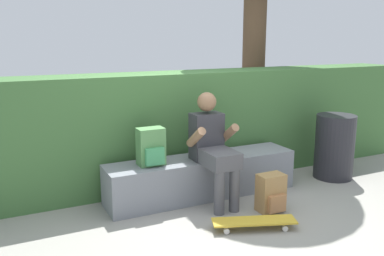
{
  "coord_description": "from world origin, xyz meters",
  "views": [
    {
      "loc": [
        -2.08,
        -3.54,
        1.79
      ],
      "look_at": [
        -0.17,
        0.36,
        0.83
      ],
      "focal_mm": 38.58,
      "sensor_mm": 36.0,
      "label": 1
    }
  ],
  "objects_px": {
    "bench_main": "(203,177)",
    "skateboard_near_person": "(254,221)",
    "backpack_on_bench": "(151,147)",
    "trash_bin": "(334,147)",
    "person_skater": "(213,145)",
    "backpack_on_ground": "(271,193)"
  },
  "relations": [
    {
      "from": "skateboard_near_person",
      "to": "trash_bin",
      "type": "bearing_deg",
      "value": 24.22
    },
    {
      "from": "person_skater",
      "to": "backpack_on_ground",
      "type": "bearing_deg",
      "value": -47.44
    },
    {
      "from": "backpack_on_bench",
      "to": "trash_bin",
      "type": "bearing_deg",
      "value": -3.83
    },
    {
      "from": "person_skater",
      "to": "trash_bin",
      "type": "relative_size",
      "value": 1.46
    },
    {
      "from": "bench_main",
      "to": "backpack_on_bench",
      "type": "relative_size",
      "value": 5.59
    },
    {
      "from": "person_skater",
      "to": "backpack_on_bench",
      "type": "bearing_deg",
      "value": 161.75
    },
    {
      "from": "bench_main",
      "to": "backpack_on_ground",
      "type": "distance_m",
      "value": 0.83
    },
    {
      "from": "person_skater",
      "to": "backpack_on_ground",
      "type": "xyz_separation_m",
      "value": [
        0.44,
        -0.48,
        -0.46
      ]
    },
    {
      "from": "backpack_on_bench",
      "to": "backpack_on_ground",
      "type": "xyz_separation_m",
      "value": [
        1.07,
        -0.69,
        -0.46
      ]
    },
    {
      "from": "bench_main",
      "to": "trash_bin",
      "type": "bearing_deg",
      "value": -5.42
    },
    {
      "from": "bench_main",
      "to": "backpack_on_bench",
      "type": "xyz_separation_m",
      "value": [
        -0.62,
        -0.01,
        0.42
      ]
    },
    {
      "from": "bench_main",
      "to": "skateboard_near_person",
      "type": "xyz_separation_m",
      "value": [
        0.05,
        -0.97,
        -0.16
      ]
    },
    {
      "from": "bench_main",
      "to": "skateboard_near_person",
      "type": "distance_m",
      "value": 0.98
    },
    {
      "from": "person_skater",
      "to": "bench_main",
      "type": "bearing_deg",
      "value": 92.4
    },
    {
      "from": "skateboard_near_person",
      "to": "bench_main",
      "type": "bearing_deg",
      "value": 93.04
    },
    {
      "from": "skateboard_near_person",
      "to": "backpack_on_bench",
      "type": "height_order",
      "value": "backpack_on_bench"
    },
    {
      "from": "skateboard_near_person",
      "to": "backpack_on_bench",
      "type": "xyz_separation_m",
      "value": [
        -0.67,
        0.96,
        0.58
      ]
    },
    {
      "from": "backpack_on_bench",
      "to": "bench_main",
      "type": "bearing_deg",
      "value": 0.87
    },
    {
      "from": "trash_bin",
      "to": "skateboard_near_person",
      "type": "bearing_deg",
      "value": -155.78
    },
    {
      "from": "backpack_on_ground",
      "to": "trash_bin",
      "type": "height_order",
      "value": "trash_bin"
    },
    {
      "from": "person_skater",
      "to": "backpack_on_bench",
      "type": "xyz_separation_m",
      "value": [
        -0.63,
        0.21,
        -0.0
      ]
    },
    {
      "from": "bench_main",
      "to": "backpack_on_bench",
      "type": "height_order",
      "value": "backpack_on_bench"
    }
  ]
}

